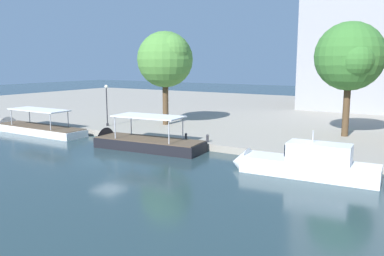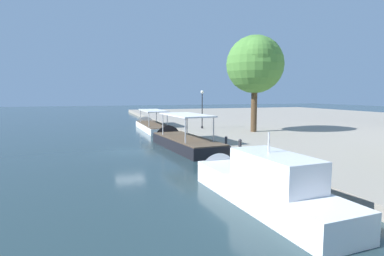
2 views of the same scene
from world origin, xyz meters
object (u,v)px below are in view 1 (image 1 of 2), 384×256
at_px(tour_boat_1, 139,144).
at_px(mooring_bollard_2, 186,136).
at_px(tour_boat_0, 34,130).
at_px(tree_3, 351,59).
at_px(motor_yacht_2, 301,165).
at_px(lamp_post, 107,101).
at_px(mooring_bollard_0, 207,138).
at_px(tree_1, 165,58).

bearing_deg(tour_boat_1, mooring_bollard_2, -141.86).
bearing_deg(tour_boat_0, tree_3, -157.64).
distance_m(motor_yacht_2, lamp_post, 25.46).
distance_m(tour_boat_1, mooring_bollard_0, 6.35).
relative_size(mooring_bollard_2, tree_3, 0.06).
relative_size(tour_boat_1, tree_1, 1.08).
relative_size(tour_boat_1, tree_3, 1.05).
height_order(motor_yacht_2, mooring_bollard_0, motor_yacht_2).
bearing_deg(mooring_bollard_0, tree_3, 43.29).
distance_m(mooring_bollard_0, mooring_bollard_2, 2.23).
bearing_deg(tree_1, lamp_post, -138.32).
relative_size(tree_1, tree_3, 0.97).
xyz_separation_m(tour_boat_0, tree_1, (11.49, 9.68, 8.12)).
bearing_deg(mooring_bollard_2, tour_boat_1, -136.58).
distance_m(tour_boat_1, tree_3, 21.92).
bearing_deg(lamp_post, mooring_bollard_2, -10.73).
bearing_deg(tree_1, mooring_bollard_2, -43.34).
bearing_deg(tour_boat_1, mooring_bollard_0, -154.51).
height_order(tour_boat_0, mooring_bollard_2, tour_boat_0).
bearing_deg(tour_boat_1, tree_3, -145.83).
height_order(tour_boat_0, mooring_bollard_0, tour_boat_0).
relative_size(mooring_bollard_0, lamp_post, 0.15).
bearing_deg(tree_3, motor_yacht_2, -91.69).
xyz_separation_m(mooring_bollard_0, tree_3, (10.37, 9.77, 7.24)).
height_order(motor_yacht_2, tree_3, tree_3).
distance_m(lamp_post, tree_3, 26.48).
height_order(tour_boat_0, tour_boat_1, tour_boat_1).
distance_m(tour_boat_0, tree_3, 34.77).
bearing_deg(tree_3, tree_1, -171.05).
relative_size(lamp_post, tree_3, 0.42).
height_order(mooring_bollard_2, lamp_post, lamp_post).
bearing_deg(tree_3, mooring_bollard_2, -141.64).
bearing_deg(motor_yacht_2, tour_boat_0, -5.87).
bearing_deg(mooring_bollard_2, mooring_bollard_0, 5.12).
xyz_separation_m(mooring_bollard_0, lamp_post, (-14.54, 2.14, 2.53)).
xyz_separation_m(tour_boat_0, mooring_bollard_0, (20.96, 3.03, 0.73)).
height_order(tour_boat_1, motor_yacht_2, motor_yacht_2).
bearing_deg(mooring_bollard_0, tour_boat_0, -171.77).
distance_m(mooring_bollard_0, tree_1, 13.73).
bearing_deg(lamp_post, mooring_bollard_0, -8.35).
bearing_deg(mooring_bollard_2, lamp_post, 169.27).
bearing_deg(lamp_post, tour_boat_1, -30.49).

